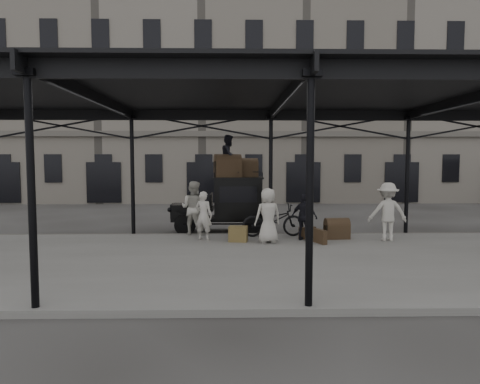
# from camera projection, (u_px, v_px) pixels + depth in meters

# --- Properties ---
(ground) EXTENTS (120.00, 120.00, 0.00)m
(ground) POSITION_uv_depth(u_px,v_px,m) (276.00, 249.00, 13.68)
(ground) COLOR #383533
(ground) RESTS_ON ground
(platform) EXTENTS (28.00, 8.00, 0.15)m
(platform) POSITION_uv_depth(u_px,v_px,m) (284.00, 261.00, 11.69)
(platform) COLOR slate
(platform) RESTS_ON ground
(canopy) EXTENTS (22.50, 9.00, 4.74)m
(canopy) POSITION_uv_depth(u_px,v_px,m) (284.00, 95.00, 11.63)
(canopy) COLOR black
(canopy) RESTS_ON ground
(building_frontage) EXTENTS (64.00, 8.00, 14.00)m
(building_frontage) POSITION_uv_depth(u_px,v_px,m) (251.00, 103.00, 31.11)
(building_frontage) COLOR slate
(building_frontage) RESTS_ON ground
(taxi) EXTENTS (3.65, 1.55, 2.18)m
(taxi) POSITION_uv_depth(u_px,v_px,m) (230.00, 202.00, 16.65)
(taxi) COLOR black
(taxi) RESTS_ON ground
(porter_left) EXTENTS (0.70, 0.58, 1.65)m
(porter_left) POSITION_uv_depth(u_px,v_px,m) (204.00, 216.00, 14.30)
(porter_left) COLOR beige
(porter_left) RESTS_ON platform
(porter_midleft) EXTENTS (1.14, 1.02, 1.93)m
(porter_midleft) POSITION_uv_depth(u_px,v_px,m) (193.00, 208.00, 15.34)
(porter_midleft) COLOR beige
(porter_midleft) RESTS_ON platform
(porter_centre) EXTENTS (1.00, 0.80, 1.78)m
(porter_centre) POSITION_uv_depth(u_px,v_px,m) (268.00, 215.00, 13.82)
(porter_centre) COLOR beige
(porter_centre) RESTS_ON platform
(porter_official) EXTENTS (0.97, 0.82, 1.56)m
(porter_official) POSITION_uv_depth(u_px,v_px,m) (304.00, 217.00, 14.25)
(porter_official) COLOR black
(porter_official) RESTS_ON platform
(porter_right) EXTENTS (1.31, 0.83, 1.94)m
(porter_right) POSITION_uv_depth(u_px,v_px,m) (388.00, 212.00, 14.17)
(porter_right) COLOR beige
(porter_right) RESTS_ON platform
(bicycle) EXTENTS (2.24, 0.94, 1.15)m
(bicycle) POSITION_uv_depth(u_px,v_px,m) (273.00, 220.00, 14.98)
(bicycle) COLOR black
(bicycle) RESTS_ON platform
(porter_roof) EXTENTS (0.81, 0.93, 1.62)m
(porter_roof) POSITION_uv_depth(u_px,v_px,m) (229.00, 156.00, 16.42)
(porter_roof) COLOR black
(porter_roof) RESTS_ON taxi
(steamer_trunk_roof_near) EXTENTS (1.10, 0.80, 0.73)m
(steamer_trunk_roof_near) POSITION_uv_depth(u_px,v_px,m) (228.00, 168.00, 16.30)
(steamer_trunk_roof_near) COLOR #3F2F1D
(steamer_trunk_roof_near) RESTS_ON taxi
(steamer_trunk_roof_far) EXTENTS (0.90, 0.64, 0.60)m
(steamer_trunk_roof_far) POSITION_uv_depth(u_px,v_px,m) (247.00, 169.00, 16.77)
(steamer_trunk_roof_far) COLOR #3F2F1D
(steamer_trunk_roof_far) RESTS_ON taxi
(steamer_trunk_platform) EXTENTS (0.85, 0.57, 0.59)m
(steamer_trunk_platform) POSITION_uv_depth(u_px,v_px,m) (337.00, 230.00, 14.61)
(steamer_trunk_platform) COLOR #3F2F1D
(steamer_trunk_platform) RESTS_ON platform
(wicker_hamper) EXTENTS (0.66, 0.53, 0.50)m
(wicker_hamper) POSITION_uv_depth(u_px,v_px,m) (238.00, 234.00, 14.09)
(wicker_hamper) COLOR brown
(wicker_hamper) RESTS_ON platform
(suitcase_upright) EXTENTS (0.36, 0.61, 0.45)m
(suitcase_upright) POSITION_uv_depth(u_px,v_px,m) (320.00, 236.00, 13.75)
(suitcase_upright) COLOR #3F2F1D
(suitcase_upright) RESTS_ON platform
(suitcase_flat) EXTENTS (0.62, 0.34, 0.40)m
(suitcase_flat) POSITION_uv_depth(u_px,v_px,m) (307.00, 233.00, 14.56)
(suitcase_flat) COLOR #3F2F1D
(suitcase_flat) RESTS_ON platform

